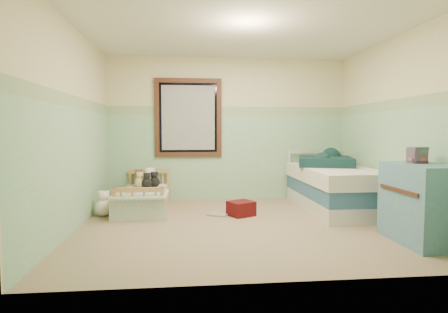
{
  "coord_description": "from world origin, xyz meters",
  "views": [
    {
      "loc": [
        -0.7,
        -4.55,
        1.21
      ],
      "look_at": [
        -0.21,
        0.35,
        0.87
      ],
      "focal_mm": 28.84,
      "sensor_mm": 36.0,
      "label": 1
    }
  ],
  "objects": [
    {
      "name": "floor",
      "position": [
        0.0,
        0.0,
        -0.01
      ],
      "size": [
        4.2,
        3.6,
        0.02
      ],
      "primitive_type": "cube",
      "color": "#807058",
      "rests_on": "ground"
    },
    {
      "name": "ceiling",
      "position": [
        0.0,
        0.0,
        2.51
      ],
      "size": [
        4.2,
        3.6,
        0.02
      ],
      "primitive_type": "cube",
      "color": "silver",
      "rests_on": "wall_back"
    },
    {
      "name": "wall_back",
      "position": [
        0.0,
        1.8,
        1.25
      ],
      "size": [
        4.2,
        0.04,
        2.5
      ],
      "primitive_type": "cube",
      "color": "beige",
      "rests_on": "floor"
    },
    {
      "name": "wall_front",
      "position": [
        0.0,
        -1.8,
        1.25
      ],
      "size": [
        4.2,
        0.04,
        2.5
      ],
      "primitive_type": "cube",
      "color": "beige",
      "rests_on": "floor"
    },
    {
      "name": "wall_left",
      "position": [
        -2.1,
        0.0,
        1.25
      ],
      "size": [
        0.04,
        3.6,
        2.5
      ],
      "primitive_type": "cube",
      "color": "beige",
      "rests_on": "floor"
    },
    {
      "name": "wall_right",
      "position": [
        2.1,
        0.0,
        1.25
      ],
      "size": [
        0.04,
        3.6,
        2.5
      ],
      "primitive_type": "cube",
      "color": "beige",
      "rests_on": "floor"
    },
    {
      "name": "wainscot_mint",
      "position": [
        0.0,
        1.79,
        0.75
      ],
      "size": [
        4.2,
        0.01,
        1.5
      ],
      "primitive_type": "cube",
      "color": "#89AD91",
      "rests_on": "floor"
    },
    {
      "name": "border_strip",
      "position": [
        0.0,
        1.79,
        1.57
      ],
      "size": [
        4.2,
        0.01,
        0.15
      ],
      "primitive_type": "cube",
      "color": "#487D57",
      "rests_on": "wall_back"
    },
    {
      "name": "window_frame",
      "position": [
        -0.7,
        1.76,
        1.45
      ],
      "size": [
        1.16,
        0.06,
        1.36
      ],
      "primitive_type": "cube",
      "color": "#3E1C12",
      "rests_on": "wall_back"
    },
    {
      "name": "window_blinds",
      "position": [
        -0.7,
        1.77,
        1.45
      ],
      "size": [
        0.92,
        0.01,
        1.12
      ],
      "primitive_type": "cube",
      "color": "#B9B9B2",
      "rests_on": "window_frame"
    },
    {
      "name": "toddler_bed_frame",
      "position": [
        -1.39,
        1.05,
        0.09
      ],
      "size": [
        0.7,
        1.41,
        0.18
      ],
      "primitive_type": "cube",
      "color": "#A76938",
      "rests_on": "floor"
    },
    {
      "name": "toddler_mattress",
      "position": [
        -1.39,
        1.05,
        0.24
      ],
      "size": [
        0.64,
        1.35,
        0.12
      ],
      "primitive_type": "cube",
      "color": "silver",
      "rests_on": "toddler_bed_frame"
    },
    {
      "name": "patchwork_quilt",
      "position": [
        -1.39,
        0.61,
        0.32
      ],
      "size": [
        0.76,
        0.7,
        0.03
      ],
      "primitive_type": "cube",
      "color": "#6C8ABB",
      "rests_on": "toddler_mattress"
    },
    {
      "name": "plush_bed_brown",
      "position": [
        -1.54,
        1.55,
        0.4
      ],
      "size": [
        0.19,
        0.19,
        0.19
      ],
      "primitive_type": "sphere",
      "color": "brown",
      "rests_on": "toddler_mattress"
    },
    {
      "name": "plush_bed_white",
      "position": [
        -1.34,
        1.55,
        0.4
      ],
      "size": [
        0.21,
        0.21,
        0.21
      ],
      "primitive_type": "sphere",
      "color": "white",
      "rests_on": "toddler_mattress"
    },
    {
      "name": "plush_bed_tan",
      "position": [
        -1.49,
        1.33,
        0.39
      ],
      "size": [
        0.17,
        0.17,
        0.17
      ],
      "primitive_type": "sphere",
      "color": "#E4BD84",
      "rests_on": "toddler_mattress"
    },
    {
      "name": "plush_bed_dark",
      "position": [
        -1.26,
        1.33,
        0.39
      ],
      "size": [
        0.18,
        0.18,
        0.18
      ],
      "primitive_type": "sphere",
      "color": "black",
      "rests_on": "toddler_mattress"
    },
    {
      "name": "plush_floor_cream",
      "position": [
        -1.91,
        0.68,
        0.12
      ],
      "size": [
        0.25,
        0.25,
        0.25
      ],
      "primitive_type": "sphere",
      "color": "white",
      "rests_on": "floor"
    },
    {
      "name": "plush_floor_tan",
      "position": [
        -1.52,
        0.63,
        0.12
      ],
      "size": [
        0.24,
        0.24,
        0.24
      ],
      "primitive_type": "sphere",
      "color": "#E4BD84",
      "rests_on": "floor"
    },
    {
      "name": "twin_bed_frame",
      "position": [
        1.55,
        0.75,
        0.11
      ],
      "size": [
        0.97,
        1.94,
        0.22
      ],
      "primitive_type": "cube",
      "color": "silver",
      "rests_on": "floor"
    },
    {
      "name": "twin_boxspring",
      "position": [
        1.55,
        0.75,
        0.33
      ],
      "size": [
        0.97,
        1.94,
        0.22
      ],
      "primitive_type": "cube",
      "color": "navy",
      "rests_on": "twin_bed_frame"
    },
    {
      "name": "twin_mattress",
      "position": [
        1.55,
        0.75,
        0.55
      ],
      "size": [
        1.01,
        1.98,
        0.22
      ],
      "primitive_type": "cube",
      "color": "white",
      "rests_on": "twin_boxspring"
    },
    {
      "name": "teal_blanket",
      "position": [
        1.5,
        1.05,
        0.73
      ],
      "size": [
        1.05,
        1.08,
        0.14
      ],
      "primitive_type": "cube",
      "rotation": [
        0.0,
        0.0,
        -0.3
      ],
      "color": "#123032",
      "rests_on": "twin_mattress"
    },
    {
      "name": "dresser",
      "position": [
        1.82,
        -0.93,
        0.43
      ],
      "size": [
        0.54,
        0.86,
        0.86
      ],
      "primitive_type": "cube",
      "color": "#487388",
      "rests_on": "floor"
    },
    {
      "name": "book_stack",
      "position": [
        1.82,
        -0.82,
        0.95
      ],
      "size": [
        0.19,
        0.16,
        0.17
      ],
      "primitive_type": "cube",
      "rotation": [
        0.0,
        0.0,
        0.14
      ],
      "color": "brown",
      "rests_on": "dresser"
    },
    {
      "name": "red_pillow",
      "position": [
        0.05,
        0.5,
        0.1
      ],
      "size": [
        0.43,
        0.42,
        0.21
      ],
      "primitive_type": "cube",
      "rotation": [
        0.0,
        0.0,
        0.5
      ],
      "color": "maroon",
      "rests_on": "floor"
    },
    {
      "name": "floor_book",
      "position": [
        -0.27,
        0.57,
        0.01
      ],
      "size": [
        0.36,
        0.32,
        0.03
      ],
      "primitive_type": "cube",
      "rotation": [
        0.0,
        0.0,
        -0.44
      ],
      "color": "orange",
      "rests_on": "floor"
    },
    {
      "name": "extra_plush_0",
      "position": [
        -1.37,
        1.27,
        0.39
      ],
      "size": [
        0.17,
        0.17,
        0.17
      ],
      "primitive_type": "sphere",
      "color": "black",
      "rests_on": "toddler_mattress"
    },
    {
      "name": "extra_plush_1",
      "position": [
        -1.35,
        1.41,
        0.41
      ],
      "size": [
        0.21,
        0.21,
        0.21
      ],
      "primitive_type": "sphere",
      "color": "white",
      "rests_on": "toddler_mattress"
    }
  ]
}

